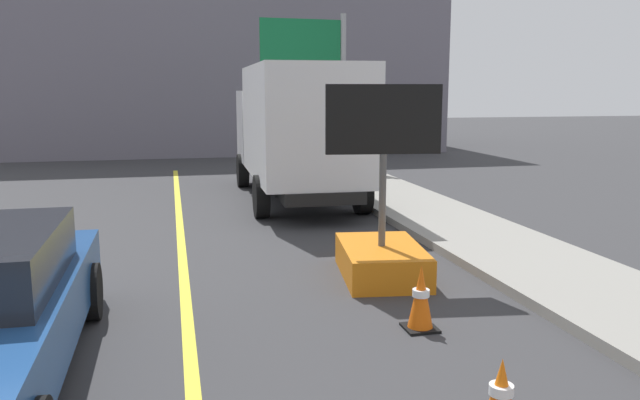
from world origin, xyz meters
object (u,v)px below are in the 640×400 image
Objects in this scene: box_truck at (297,128)px; highway_guide_sign at (320,64)px; arrow_board_trailer at (382,244)px; traffic_cone_far_lane at (421,298)px; traffic_cone_mid_lane at (501,396)px.

highway_guide_sign reaches higher than box_truck.
box_truck is at bearing -108.73° from highway_guide_sign.
arrow_board_trailer is 3.66× the size of traffic_cone_far_lane.
traffic_cone_far_lane is at bearing 84.48° from traffic_cone_mid_lane.
traffic_cone_far_lane is at bearing -91.96° from box_truck.
traffic_cone_far_lane is (-0.23, -2.03, -0.12)m from arrow_board_trailer.
traffic_cone_mid_lane is at bearing -95.97° from arrow_board_trailer.
box_truck is 11.66× the size of traffic_cone_mid_lane.
box_truck is 8.62m from traffic_cone_far_lane.
box_truck is (0.06, 6.47, 1.25)m from arrow_board_trailer.
box_truck is 9.43× the size of traffic_cone_far_lane.
traffic_cone_mid_lane is 2.16m from traffic_cone_far_lane.
box_truck reaches higher than arrow_board_trailer.
box_truck reaches higher than traffic_cone_far_lane.
highway_guide_sign is at bearing 81.87° from traffic_cone_mid_lane.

